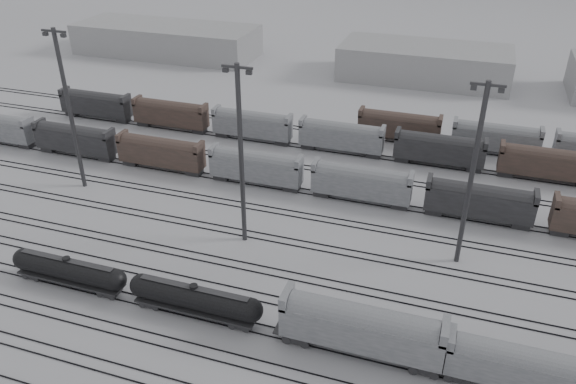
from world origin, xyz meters
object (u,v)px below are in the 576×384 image
(hopper_car_b, at_px, (527,367))
(light_mast_c, at_px, (241,153))
(tank_car_a, at_px, (69,270))
(hopper_car_a, at_px, (362,326))
(tank_car_b, at_px, (195,298))

(hopper_car_b, xyz_separation_m, light_mast_c, (-34.97, 15.71, 9.75))
(light_mast_c, bearing_deg, tank_car_a, -135.80)
(tank_car_a, relative_size, hopper_car_a, 0.93)
(tank_car_a, distance_m, tank_car_b, 16.70)
(hopper_car_b, relative_size, light_mast_c, 0.60)
(tank_car_a, bearing_deg, light_mast_c, 44.20)
(tank_car_a, xyz_separation_m, light_mast_c, (16.16, 15.71, 10.76))
(tank_car_a, height_order, hopper_car_a, hopper_car_a)
(tank_car_a, distance_m, light_mast_c, 24.97)
(tank_car_b, bearing_deg, hopper_car_a, 0.00)
(light_mast_c, bearing_deg, hopper_car_a, -39.16)
(tank_car_a, xyz_separation_m, hopper_car_a, (35.45, 0.00, 1.46))
(tank_car_a, bearing_deg, hopper_car_a, 0.00)
(tank_car_a, distance_m, hopper_car_a, 35.48)
(hopper_car_b, distance_m, light_mast_c, 39.56)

